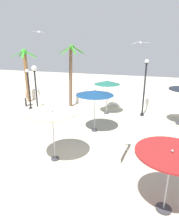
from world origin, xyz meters
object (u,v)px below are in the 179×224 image
Objects in this scene: palm_tree_1 at (71,69)px; lamp_post_0 at (35,82)px; patio_umbrella_5 at (95,93)px; lamp_post_2 at (29,89)px; palm_tree_2 at (26,70)px; patio_umbrella_2 at (107,83)px; lounge_chair_0 at (121,147)px; seagull_0 at (141,43)px; lamp_post_3 at (145,86)px; seagull_1 at (39,32)px; patio_umbrella_0 at (171,158)px; patio_umbrella_4 at (52,115)px; guest_0 at (25,96)px.

palm_tree_1 is 1.40× the size of lamp_post_0.
patio_umbrella_5 is 7.02m from lamp_post_2.
palm_tree_2 is (-4.75, 0.40, -0.28)m from palm_tree_1.
lounge_chair_0 is (2.09, -6.08, -2.13)m from patio_umbrella_2.
lounge_chair_0 is 9.78m from seagull_0.
lamp_post_3 is 3.92× the size of seagull_1.
lounge_chair_0 is 1.40× the size of seagull_0.
lamp_post_0 is 1.47m from lamp_post_2.
lamp_post_0 is at bearing -166.71° from lamp_post_3.
patio_umbrella_0 is 16.23m from palm_tree_2.
patio_umbrella_4 is 9.87m from guest_0.
patio_umbrella_5 is 9.53m from palm_tree_2.
palm_tree_2 is 1.29× the size of lamp_post_0.
seagull_1 is at bearing 136.71° from patio_umbrella_0.
patio_umbrella_2 is 0.71× the size of lamp_post_0.
palm_tree_1 is at bearing 128.17° from lounge_chair_0.
patio_umbrella_0 is at bearing -58.10° from lounge_chair_0.
lamp_post_0 is 2.42× the size of guest_0.
lamp_post_0 reaches higher than lounge_chair_0.
palm_tree_2 is at bearing 139.10° from patio_umbrella_0.
patio_umbrella_4 is 7.35m from lamp_post_0.
lounge_chair_0 is at bearing -35.77° from palm_tree_2.
seagull_0 reaches higher than patio_umbrella_4.
guest_0 is at bearing -165.47° from seagull_0.
patio_umbrella_0 is at bearing -82.51° from lamp_post_3.
patio_umbrella_5 is 5.71m from palm_tree_1.
lamp_post_3 is 6.70m from lounge_chair_0.
guest_0 is at bearing 131.85° from patio_umbrella_4.
palm_tree_1 is at bearing 126.29° from patio_umbrella_0.
guest_0 is 1.43× the size of seagull_1.
patio_umbrella_0 is 0.91× the size of patio_umbrella_4.
lounge_chair_0 is at bearing -30.57° from lamp_post_0.
lamp_post_2 reaches higher than guest_0.
palm_tree_1 is (-2.44, 8.42, 0.98)m from patio_umbrella_4.
palm_tree_1 is 1.23× the size of lamp_post_3.
patio_umbrella_0 is 0.68× the size of lamp_post_2.
lamp_post_2 is at bearing 141.91° from patio_umbrella_0.
lamp_post_2 is (-3.08, -1.92, -1.53)m from palm_tree_1.
guest_0 is at bearing 155.65° from patio_umbrella_5.
palm_tree_1 is 4.84× the size of seagull_1.
palm_tree_2 is at bearing 175.20° from palm_tree_1.
lamp_post_3 is at bearing 97.49° from patio_umbrella_0.
patio_umbrella_2 is at bearing 82.82° from patio_umbrella_4.
patio_umbrella_4 is at bearing -49.63° from lamp_post_2.
patio_umbrella_4 is at bearing -57.54° from seagull_1.
lounge_chair_0 is at bearing -96.73° from lamp_post_3.
patio_umbrella_2 is 1.44× the size of lounge_chair_0.
seagull_0 is at bearing 108.59° from lamp_post_3.
lamp_post_2 is at bearing 130.37° from patio_umbrella_4.
patio_umbrella_5 is 8.35m from guest_0.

